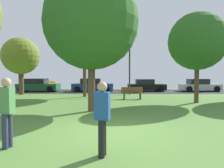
{
  "coord_description": "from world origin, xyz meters",
  "views": [
    {
      "loc": [
        0.15,
        -6.36,
        1.79
      ],
      "look_at": [
        0.0,
        3.96,
        1.34
      ],
      "focal_mm": 32.23,
      "sensor_mm": 36.0,
      "label": 1
    }
  ],
  "objects": [
    {
      "name": "oak_tree_right",
      "position": [
        -1.01,
        3.58,
        4.37
      ],
      "size": [
        4.65,
        4.65,
        6.7
      ],
      "color": "brown",
      "rests_on": "ground_plane"
    },
    {
      "name": "birch_tree_lone",
      "position": [
        5.5,
        6.86,
        3.99
      ],
      "size": [
        3.73,
        3.73,
        5.86
      ],
      "color": "brown",
      "rests_on": "ground_plane"
    },
    {
      "name": "park_bench",
      "position": [
        1.44,
        8.68,
        0.46
      ],
      "size": [
        1.6,
        0.45,
        0.9
      ],
      "rotation": [
        0.0,
        0.0,
        3.14
      ],
      "color": "brown",
      "rests_on": "ground_plane"
    },
    {
      "name": "oak_tree_center",
      "position": [
        -2.38,
        10.35,
        5.38
      ],
      "size": [
        4.9,
        4.9,
        7.84
      ],
      "color": "brown",
      "rests_on": "ground_plane"
    },
    {
      "name": "ground_plane",
      "position": [
        0.0,
        0.0,
        0.0
      ],
      "size": [
        44.0,
        44.0,
        0.0
      ],
      "primitive_type": "plane",
      "color": "#547F38"
    },
    {
      "name": "parked_car_blue",
      "position": [
        -2.35,
        16.01,
        0.66
      ],
      "size": [
        4.5,
        2.11,
        1.44
      ],
      "color": "#233893",
      "rests_on": "ground_plane"
    },
    {
      "name": "frisbee_disc",
      "position": [
        -1.31,
        -1.75,
        1.63
      ],
      "size": [
        0.37,
        0.37,
        0.07
      ],
      "color": "orange"
    },
    {
      "name": "street_lamp_post",
      "position": [
        1.5,
        12.2,
        2.25
      ],
      "size": [
        0.14,
        0.14,
        4.5
      ],
      "primitive_type": "cylinder",
      "color": "#2D2D33",
      "rests_on": "ground_plane"
    },
    {
      "name": "parked_car_silver",
      "position": [
        9.63,
        16.35,
        0.63
      ],
      "size": [
        4.26,
        2.06,
        1.39
      ],
      "color": "#B7B7BC",
      "rests_on": "ground_plane"
    },
    {
      "name": "parked_car_black",
      "position": [
        3.64,
        16.4,
        0.62
      ],
      "size": [
        4.22,
        2.07,
        1.36
      ],
      "color": "black",
      "rests_on": "ground_plane"
    },
    {
      "name": "person_catcher",
      "position": [
        -2.49,
        -1.52,
        0.97
      ],
      "size": [
        0.36,
        0.3,
        1.74
      ],
      "rotation": [
        0.0,
        0.0,
        -0.2
      ],
      "color": "#2D334C",
      "rests_on": "ground_plane"
    },
    {
      "name": "maple_tree_near",
      "position": [
        -8.6,
        12.24,
        3.56
      ],
      "size": [
        3.4,
        3.4,
        5.29
      ],
      "color": "brown",
      "rests_on": "ground_plane"
    },
    {
      "name": "road_strip",
      "position": [
        0.0,
        16.0,
        0.0
      ],
      "size": [
        44.0,
        6.4,
        0.01
      ],
      "primitive_type": "cube",
      "color": "#28282B",
      "rests_on": "ground_plane"
    },
    {
      "name": "parked_car_green",
      "position": [
        -8.35,
        15.72,
        0.65
      ],
      "size": [
        4.4,
        2.09,
        1.44
      ],
      "color": "#195633",
      "rests_on": "ground_plane"
    },
    {
      "name": "person_thrower",
      "position": [
        -0.13,
        -1.99,
        0.91
      ],
      "size": [
        0.36,
        0.3,
        1.65
      ],
      "rotation": [
        0.0,
        0.0,
        2.95
      ],
      "color": "black",
      "rests_on": "ground_plane"
    }
  ]
}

